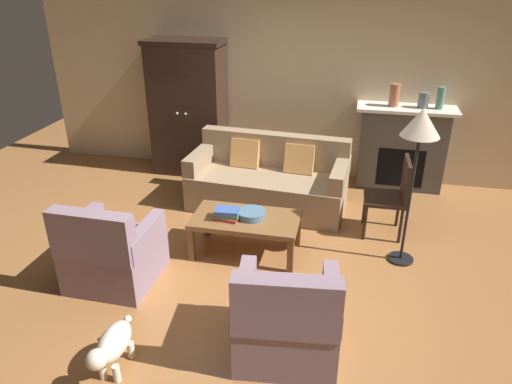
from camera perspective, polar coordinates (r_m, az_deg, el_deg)
ground_plane at (r=4.90m, az=-0.74°, el=-8.67°), size 9.60×9.60×0.00m
back_wall at (r=6.70m, az=4.27°, el=13.80°), size 7.20×0.10×2.80m
fireplace at (r=6.64m, az=17.09°, el=5.17°), size 1.26×0.48×1.12m
armoire at (r=6.84m, az=-8.14°, el=9.89°), size 1.06×0.57×1.88m
couch at (r=5.93m, az=1.53°, el=1.23°), size 1.97×0.99×0.86m
coffee_table at (r=4.91m, az=-1.24°, el=-3.63°), size 1.10×0.60×0.42m
fruit_bowl at (r=4.87m, az=-0.55°, el=-2.64°), size 0.29×0.29×0.07m
book_stack at (r=4.83m, az=-3.45°, el=-2.64°), size 0.26×0.20×0.11m
mantel_vase_terracotta at (r=6.42m, az=16.28°, el=11.10°), size 0.13×0.13×0.29m
mantel_vase_slate at (r=6.46m, az=19.45°, el=10.35°), size 0.13×0.13×0.20m
mantel_vase_jade at (r=6.48m, az=21.27°, el=10.47°), size 0.09×0.09×0.28m
armchair_near_left at (r=4.69m, az=-16.93°, el=-7.06°), size 0.79×0.78×0.88m
armchair_near_right at (r=3.75m, az=3.69°, el=-15.11°), size 0.85×0.85×0.88m
side_chair_wooden at (r=5.41m, az=16.17°, el=-0.05°), size 0.45×0.45×0.90m
floor_lamp at (r=4.61m, az=19.10°, el=6.81°), size 0.36×0.36×1.61m
dog at (r=3.80m, az=-16.89°, el=-17.21°), size 0.20×0.57×0.39m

